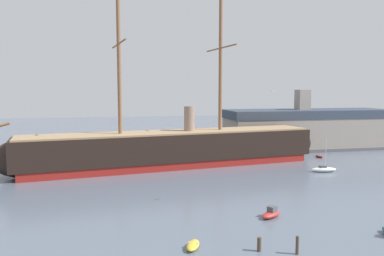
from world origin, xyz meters
name	(u,v)px	position (x,y,z in m)	size (l,w,h in m)	color
tall_ship	(173,148)	(-5.80, 49.97, 3.76)	(72.68, 17.64, 35.06)	maroon
dinghy_foreground_left	(193,245)	(-10.29, 9.66, 0.32)	(2.20, 2.97, 0.64)	gold
motorboat_near_centre	(271,214)	(1.07, 16.56, 0.48)	(3.49, 2.91, 1.37)	#B22D28
sailboat_alongside_stern	(324,169)	(21.68, 38.68, 0.54)	(5.05, 2.08, 6.39)	silver
dinghy_far_left	(66,163)	(-27.69, 57.42, 0.23)	(2.00, 0.94, 0.46)	orange
dinghy_far_right	(319,156)	(29.25, 52.99, 0.28)	(1.44, 2.49, 0.55)	#B22D28
mooring_piling_nearest	(297,245)	(-0.84, 6.26, 0.90)	(0.32, 0.32, 1.79)	#4C3D2D
mooring_piling_right_pair	(259,244)	(-4.12, 7.67, 0.70)	(0.41, 0.41, 1.40)	#4C3D2D
dockside_warehouse_right	(307,129)	(33.72, 67.07, 5.20)	(48.07, 15.87, 15.73)	#565659
seagull_in_flight	(273,91)	(3.00, 21.01, 15.46)	(0.92, 0.78, 0.13)	silver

